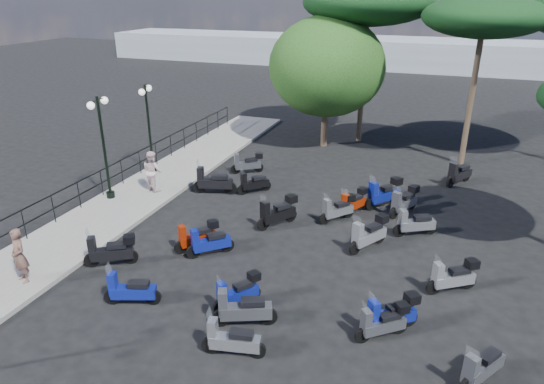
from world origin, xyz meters
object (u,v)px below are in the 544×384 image
(woman, at_px, (19,256))
(scooter_15, at_px, (369,234))
(scooter_1, at_px, (130,291))
(scooter_27, at_px, (453,277))
(scooter_5, at_px, (247,164))
(scooter_11, at_px, (253,183))
(scooter_9, at_px, (197,237))
(scooter_28, at_px, (415,224))
(lamp_post_1, at_px, (103,142))
(lamp_post_2, at_px, (149,123))
(pedestrian_far, at_px, (152,171))
(scooter_29, at_px, (404,202))
(scooter_23, at_px, (459,174))
(scooter_25, at_px, (481,368))
(scooter_20, at_px, (383,323))
(scooter_3, at_px, (209,243))
(scooter_21, at_px, (391,315))
(broadleaf_tree, at_px, (327,67))
(scooter_14, at_px, (242,310))
(scooter_8, at_px, (238,292))
(scooter_13, at_px, (232,340))
(scooter_10, at_px, (278,213))
(pine_2, at_px, (368,3))
(scooter_17, at_px, (384,194))
(pine_0, at_px, (484,17))
(scooter_4, at_px, (213,182))
(scooter_2, at_px, (111,251))
(scooter_16, at_px, (338,209))

(woman, bearing_deg, scooter_15, 51.66)
(scooter_1, height_order, scooter_27, scooter_27)
(scooter_5, xyz_separation_m, scooter_11, (1.19, -2.15, -0.05))
(scooter_9, relative_size, scooter_28, 0.86)
(lamp_post_1, relative_size, woman, 2.50)
(lamp_post_2, relative_size, scooter_15, 2.57)
(pedestrian_far, height_order, scooter_29, pedestrian_far)
(scooter_23, height_order, scooter_27, scooter_23)
(scooter_25, bearing_deg, scooter_28, -39.66)
(lamp_post_2, bearing_deg, scooter_5, 7.04)
(scooter_20, bearing_deg, scooter_29, -37.18)
(scooter_3, bearing_deg, woman, 85.42)
(scooter_21, relative_size, broadleaf_tree, 0.20)
(scooter_5, distance_m, scooter_9, 7.47)
(scooter_14, relative_size, scooter_27, 1.17)
(scooter_8, relative_size, scooter_11, 1.05)
(lamp_post_2, height_order, woman, lamp_post_2)
(lamp_post_2, bearing_deg, scooter_13, -64.29)
(scooter_21, relative_size, scooter_25, 1.00)
(scooter_10, relative_size, scooter_13, 1.00)
(scooter_20, relative_size, pine_2, 0.14)
(scooter_17, bearing_deg, pedestrian_far, 50.41)
(scooter_20, bearing_deg, pine_0, -46.38)
(lamp_post_2, distance_m, scooter_25, 16.86)
(woman, relative_size, scooter_4, 0.92)
(scooter_25, bearing_deg, pedestrian_far, 5.56)
(lamp_post_2, distance_m, scooter_23, 14.19)
(scooter_14, relative_size, scooter_15, 1.03)
(pedestrian_far, xyz_separation_m, scooter_28, (10.87, -0.14, -0.56))
(scooter_2, relative_size, scooter_29, 0.97)
(lamp_post_1, height_order, scooter_3, lamp_post_1)
(lamp_post_1, bearing_deg, scooter_8, -38.49)
(scooter_2, distance_m, scooter_25, 10.94)
(pine_0, bearing_deg, scooter_9, -123.98)
(scooter_23, relative_size, scooter_29, 1.02)
(scooter_20, bearing_deg, scooter_2, 46.90)
(scooter_14, bearing_deg, scooter_5, -1.04)
(scooter_1, height_order, scooter_16, scooter_1)
(scooter_28, height_order, scooter_29, scooter_29)
(scooter_15, height_order, scooter_17, scooter_17)
(scooter_10, bearing_deg, scooter_16, -115.34)
(scooter_20, xyz_separation_m, broadleaf_tree, (-5.47, 15.25, 3.88))
(scooter_8, xyz_separation_m, scooter_29, (3.64, 7.72, 0.06))
(scooter_1, height_order, scooter_9, scooter_1)
(scooter_3, xyz_separation_m, scooter_13, (2.68, -4.08, -0.01))
(scooter_25, bearing_deg, lamp_post_1, 12.17)
(scooter_4, xyz_separation_m, scooter_8, (4.24, -6.99, -0.07))
(woman, relative_size, scooter_29, 1.09)
(scooter_4, distance_m, scooter_8, 8.18)
(scooter_3, relative_size, scooter_16, 0.99)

